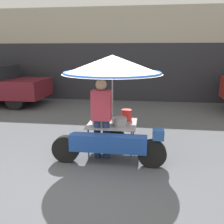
# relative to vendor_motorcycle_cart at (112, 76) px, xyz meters

# --- Properties ---
(ground_plane) EXTENTS (36.00, 36.00, 0.00)m
(ground_plane) POSITION_rel_vendor_motorcycle_cart_xyz_m (-0.26, -0.97, -1.62)
(ground_plane) COLOR #4C4F54
(shopfront_building) EXTENTS (28.00, 2.06, 3.84)m
(shopfront_building) POSITION_rel_vendor_motorcycle_cart_xyz_m (-0.26, 6.71, 0.29)
(shopfront_building) COLOR #B2A893
(shopfront_building) RESTS_ON ground
(vendor_motorcycle_cart) EXTENTS (2.18, 2.01, 2.03)m
(vendor_motorcycle_cart) POSITION_rel_vendor_motorcycle_cart_xyz_m (0.00, 0.00, 0.00)
(vendor_motorcycle_cart) COLOR black
(vendor_motorcycle_cart) RESTS_ON ground
(vendor_person) EXTENTS (0.38, 0.22, 1.59)m
(vendor_person) POSITION_rel_vendor_motorcycle_cart_xyz_m (-0.18, -0.25, -0.73)
(vendor_person) COLOR navy
(vendor_person) RESTS_ON ground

